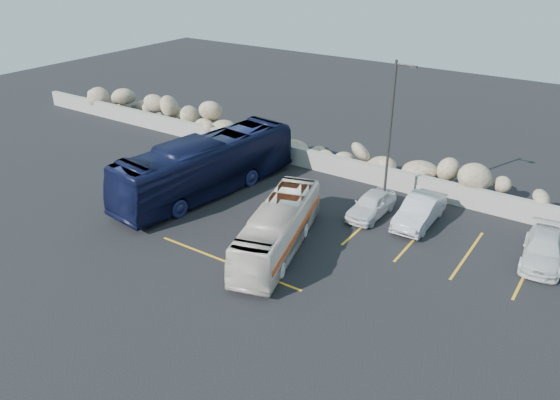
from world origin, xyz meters
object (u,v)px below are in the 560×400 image
Objects in this scene: car_b at (420,211)px; car_c at (543,250)px; lamppost at (391,132)px; vintage_bus at (278,228)px; car_a at (371,205)px; tour_coach at (207,166)px.

car_b is 6.02m from car_c.
lamppost is 1.90× the size of car_c.
car_a is at bearing 53.71° from vintage_bus.
tour_coach is (-7.02, 3.09, 0.50)m from vintage_bus.
car_c is (8.46, 0.20, -0.03)m from car_a.
lamppost reaches higher than car_a.
car_a is at bearing 175.64° from car_c.
lamppost is at bearing 30.67° from tour_coach.
car_c is (10.56, 5.90, -0.54)m from vintage_bus.
vintage_bus reaches higher than car_c.
lamppost reaches higher than car_c.
car_a is at bearing -96.99° from lamppost.
car_c is (6.01, -0.36, -0.11)m from car_b.
car_a is 8.46m from car_c.
tour_coach is at bearing -165.44° from car_b.
lamppost reaches higher than tour_coach.
tour_coach is 12.04m from car_b.
tour_coach is 2.82× the size of car_c.
car_b is (4.55, 6.26, -0.43)m from vintage_bus.
tour_coach reaches higher than car_a.
lamppost is at bearing 56.15° from vintage_bus.
lamppost is 1.84× the size of car_b.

